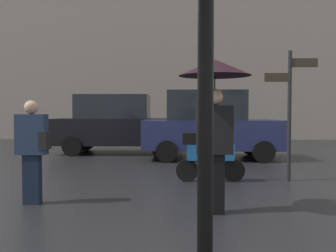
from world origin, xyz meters
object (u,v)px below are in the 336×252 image
at_px(pedestrian_with_umbrella, 215,95).
at_px(parked_scooter, 208,155).
at_px(pedestrian_with_bag, 33,145).
at_px(parked_car_right, 210,125).
at_px(parked_car_left, 118,124).
at_px(street_signpost, 290,102).

height_order(pedestrian_with_umbrella, parked_scooter, pedestrian_with_umbrella).
distance_m(pedestrian_with_bag, parked_car_right, 6.50).
bearing_deg(parked_car_right, parked_car_left, -28.04).
relative_size(pedestrian_with_umbrella, street_signpost, 0.81).
height_order(pedestrian_with_umbrella, street_signpost, street_signpost).
distance_m(parked_car_left, street_signpost, 6.66).
xyz_separation_m(parked_car_left, parked_car_right, (3.04, -1.38, 0.02)).
height_order(pedestrian_with_bag, parked_car_left, parked_car_left).
xyz_separation_m(pedestrian_with_bag, parked_car_left, (0.22, 7.00, 0.09)).
bearing_deg(parked_car_right, pedestrian_with_umbrella, 81.90).
xyz_separation_m(pedestrian_with_umbrella, pedestrian_with_bag, (-2.78, 0.47, -0.76)).
relative_size(pedestrian_with_bag, parked_car_left, 0.37).
xyz_separation_m(parked_scooter, street_signpost, (1.69, 0.10, 1.09)).
relative_size(pedestrian_with_umbrella, parked_car_right, 0.52).
xyz_separation_m(pedestrian_with_bag, parked_scooter, (2.89, 1.90, -0.36)).
distance_m(pedestrian_with_umbrella, street_signpost, 3.07).
distance_m(pedestrian_with_bag, street_signpost, 5.05).
bearing_deg(street_signpost, pedestrian_with_umbrella, -126.04).
relative_size(parked_car_left, parked_car_right, 1.05).
bearing_deg(parked_scooter, street_signpost, 11.59).
distance_m(parked_scooter, parked_car_left, 5.77).
distance_m(parked_scooter, parked_car_right, 3.77).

